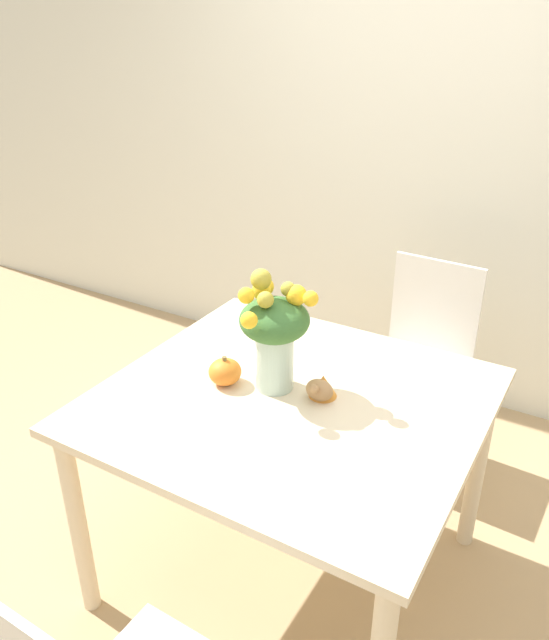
{
  "coord_description": "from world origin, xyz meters",
  "views": [
    {
      "loc": [
        0.81,
        -1.47,
        1.88
      ],
      "look_at": [
        -0.08,
        0.03,
        1.02
      ],
      "focal_mm": 35.0,
      "sensor_mm": 36.0,
      "label": 1
    }
  ],
  "objects_px": {
    "pumpkin": "(225,372)",
    "flower_vase": "(274,331)",
    "turkey_figurine": "(321,388)",
    "dining_chair_near_window": "(419,362)"
  },
  "relations": [
    {
      "from": "pumpkin",
      "to": "dining_chair_near_window",
      "type": "relative_size",
      "value": 0.12
    },
    {
      "from": "flower_vase",
      "to": "turkey_figurine",
      "type": "xyz_separation_m",
      "value": [
        0.16,
        0.02,
        -0.17
      ]
    },
    {
      "from": "pumpkin",
      "to": "turkey_figurine",
      "type": "height_order",
      "value": "pumpkin"
    },
    {
      "from": "pumpkin",
      "to": "flower_vase",
      "type": "bearing_deg",
      "value": 24.38
    },
    {
      "from": "flower_vase",
      "to": "turkey_figurine",
      "type": "distance_m",
      "value": 0.23
    },
    {
      "from": "turkey_figurine",
      "to": "dining_chair_near_window",
      "type": "distance_m",
      "value": 0.94
    },
    {
      "from": "flower_vase",
      "to": "pumpkin",
      "type": "relative_size",
      "value": 3.73
    },
    {
      "from": "pumpkin",
      "to": "turkey_figurine",
      "type": "relative_size",
      "value": 0.89
    },
    {
      "from": "flower_vase",
      "to": "turkey_figurine",
      "type": "bearing_deg",
      "value": 6.41
    },
    {
      "from": "flower_vase",
      "to": "pumpkin",
      "type": "height_order",
      "value": "flower_vase"
    }
  ]
}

